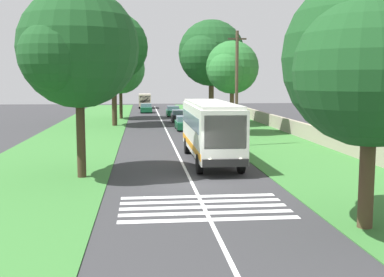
# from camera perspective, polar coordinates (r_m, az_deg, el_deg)

# --- Properties ---
(ground) EXTENTS (160.00, 160.00, 0.00)m
(ground) POSITION_cam_1_polar(r_m,az_deg,el_deg) (24.01, 0.10, -5.44)
(ground) COLOR #333335
(grass_verge_left) EXTENTS (120.00, 8.00, 0.04)m
(grass_verge_left) POSITION_cam_1_polar(r_m,az_deg,el_deg) (39.09, -14.30, -0.81)
(grass_verge_left) COLOR #387533
(grass_verge_left) RESTS_ON ground
(grass_verge_right) EXTENTS (120.00, 8.00, 0.04)m
(grass_verge_right) POSITION_cam_1_polar(r_m,az_deg,el_deg) (40.10, 9.56, -0.50)
(grass_verge_right) COLOR #387533
(grass_verge_right) RESTS_ON ground
(centre_line) EXTENTS (110.00, 0.16, 0.01)m
(centre_line) POSITION_cam_1_polar(r_m,az_deg,el_deg) (38.74, -2.22, -0.69)
(centre_line) COLOR silver
(centre_line) RESTS_ON ground
(coach_bus) EXTENTS (11.16, 2.62, 3.73)m
(coach_bus) POSITION_cam_1_polar(r_m,az_deg,el_deg) (30.44, 2.16, 1.28)
(coach_bus) COLOR silver
(coach_bus) RESTS_ON ground
(zebra_crossing) EXTENTS (4.05, 6.80, 0.01)m
(zebra_crossing) POSITION_cam_1_polar(r_m,az_deg,el_deg) (19.96, 1.37, -7.99)
(zebra_crossing) COLOR silver
(zebra_crossing) RESTS_ON ground
(trailing_car_0) EXTENTS (4.30, 1.78, 1.43)m
(trailing_car_0) POSITION_cam_1_polar(r_m,az_deg,el_deg) (49.78, -0.87, 1.78)
(trailing_car_0) COLOR #145933
(trailing_car_0) RESTS_ON ground
(trailing_car_1) EXTENTS (4.30, 1.78, 1.43)m
(trailing_car_1) POSITION_cam_1_polar(r_m,az_deg,el_deg) (59.51, -1.54, 2.62)
(trailing_car_1) COLOR black
(trailing_car_1) RESTS_ON ground
(trailing_car_2) EXTENTS (4.30, 1.78, 1.43)m
(trailing_car_2) POSITION_cam_1_polar(r_m,az_deg,el_deg) (68.43, -2.24, 3.18)
(trailing_car_2) COLOR #145933
(trailing_car_2) RESTS_ON ground
(trailing_car_3) EXTENTS (4.30, 1.78, 1.43)m
(trailing_car_3) POSITION_cam_1_polar(r_m,az_deg,el_deg) (75.87, -5.38, 3.53)
(trailing_car_3) COLOR #145933
(trailing_car_3) RESTS_ON ground
(trailing_minibus_0) EXTENTS (6.00, 2.14, 2.53)m
(trailing_minibus_0) POSITION_cam_1_polar(r_m,az_deg,el_deg) (87.57, -5.54, 4.56)
(trailing_minibus_0) COLOR #BFB299
(trailing_minibus_0) RESTS_ON ground
(roadside_tree_left_0) EXTENTS (8.50, 7.52, 12.38)m
(roadside_tree_left_0) POSITION_cam_1_polar(r_m,az_deg,el_deg) (54.61, -9.36, 10.35)
(roadside_tree_left_0) COLOR #3D2D1E
(roadside_tree_left_0) RESTS_ON grass_verge_left
(roadside_tree_left_1) EXTENTS (7.44, 6.16, 9.78)m
(roadside_tree_left_1) POSITION_cam_1_polar(r_m,az_deg,el_deg) (26.20, -13.26, 9.84)
(roadside_tree_left_1) COLOR #3D2D1E
(roadside_tree_left_1) RESTS_ON grass_verge_left
(roadside_tree_left_2) EXTENTS (7.45, 6.32, 9.56)m
(roadside_tree_left_2) POSITION_cam_1_polar(r_m,az_deg,el_deg) (64.25, -8.49, 7.87)
(roadside_tree_left_2) COLOR #3D2D1E
(roadside_tree_left_2) RESTS_ON grass_verge_left
(roadside_tree_right_0) EXTENTS (6.00, 4.88, 8.64)m
(roadside_tree_right_0) POSITION_cam_1_polar(r_m,az_deg,el_deg) (45.64, 4.53, 8.09)
(roadside_tree_right_0) COLOR #4C3826
(roadside_tree_right_0) RESTS_ON grass_verge_right
(roadside_tree_right_1) EXTENTS (7.40, 6.08, 8.78)m
(roadside_tree_right_1) POSITION_cam_1_polar(r_m,az_deg,el_deg) (17.34, 19.70, 8.20)
(roadside_tree_right_1) COLOR #4C3826
(roadside_tree_right_1) RESTS_ON grass_verge_right
(roadside_tree_right_2) EXTENTS (8.91, 7.29, 11.62)m
(roadside_tree_right_2) POSITION_cam_1_polar(r_m,az_deg,el_deg) (54.71, 2.05, 9.71)
(roadside_tree_right_2) COLOR #4C3826
(roadside_tree_right_2) RESTS_ON grass_verge_right
(utility_pole) EXTENTS (0.24, 1.40, 8.71)m
(utility_pole) POSITION_cam_1_polar(r_m,az_deg,el_deg) (37.37, 5.23, 5.99)
(utility_pole) COLOR #473828
(utility_pole) RESTS_ON grass_verge_right
(roadside_wall) EXTENTS (70.00, 0.40, 1.30)m
(roadside_wall) POSITION_cam_1_polar(r_m,az_deg,el_deg) (45.76, 12.02, 1.20)
(roadside_wall) COLOR #9E937F
(roadside_wall) RESTS_ON grass_verge_right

